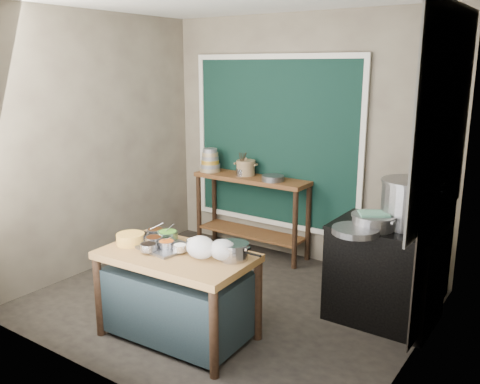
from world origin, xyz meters
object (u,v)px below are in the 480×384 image
Objects in this scene: stove_block at (385,274)px; prep_table at (178,296)px; utensil_cup at (242,172)px; yellow_basin at (131,239)px; stock_pot at (410,203)px; back_counter at (251,215)px; ceramic_crock at (246,169)px; saucepan at (234,251)px; condiment_tray at (162,245)px; steamer at (373,222)px.

prep_table is at bearing -135.00° from stove_block.
utensil_cup reaches higher than prep_table.
stove_block is at bearing 42.23° from prep_table.
yellow_basin is at bearing -82.83° from utensil_cup.
stock_pot is at bearing 36.74° from yellow_basin.
stove_block is (1.90, -0.73, -0.05)m from back_counter.
stove_block is at bearing -20.67° from ceramic_crock.
back_counter is 2.04m from stove_block.
back_counter is 2.18m from saucepan.
utensil_cup reaches higher than yellow_basin.
condiment_tray is at bearing -141.17° from stock_pot.
steamer reaches higher than back_counter.
ceramic_crock is (-0.50, 2.01, 0.27)m from condiment_tray.
stock_pot reaches higher than back_counter.
saucepan is (0.66, 0.11, 0.06)m from condiment_tray.
prep_table is 3.24× the size of steamer.
stock_pot is (2.05, -0.66, 0.61)m from back_counter.
ceramic_crock is 2.13m from steamer.
prep_table is 1.84m from stove_block.
utensil_cup is at bearing 160.74° from stove_block.
back_counter is at bearing 158.98° from stove_block.
ceramic_crock is 2.26m from stock_pot.
yellow_basin is 1.01× the size of ceramic_crock.
utensil_cup reaches higher than stove_block.
stock_pot reaches higher than ceramic_crock.
yellow_basin is 0.95m from saucepan.
yellow_basin is (-1.76, -1.36, 0.37)m from stove_block.
condiment_tray is at bearing -142.58° from steamer.
stove_block is at bearing 65.27° from steamer.
back_counter is 0.56m from ceramic_crock.
condiment_tray is 2.09m from ceramic_crock.
utensil_cup is (-0.26, 2.06, 0.20)m from yellow_basin.
stove_block is 2.22m from ceramic_crock.
yellow_basin is 0.97× the size of saucepan.
condiment_tray is 2.04m from utensil_cup.
back_counter is 2.76× the size of stock_pot.
stock_pot reaches higher than prep_table.
stock_pot is at bearing -17.52° from ceramic_crock.
stock_pot reaches higher than stove_block.
back_counter is at bearing -13.77° from ceramic_crock.
utensil_cup reaches higher than steamer.
saucepan is at bearing -126.27° from stove_block.
back_counter is at bearing 120.13° from saucepan.
ceramic_crock is (-0.70, 2.05, 0.66)m from prep_table.
steamer is at bearing 52.67° from saucepan.
prep_table is 5.06× the size of saucepan.
utensil_cup reaches higher than condiment_tray.
condiment_tray is at bearing 164.64° from prep_table.
saucepan reaches higher than stove_block.
ceramic_crock is at bearing 106.04° from prep_table.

